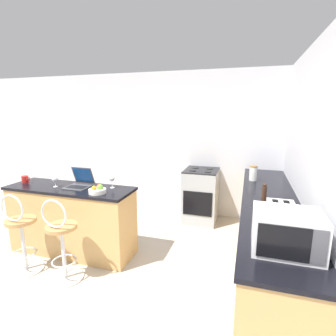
{
  "coord_description": "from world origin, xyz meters",
  "views": [
    {
      "loc": [
        1.54,
        -1.96,
        1.9
      ],
      "look_at": [
        0.34,
        1.91,
        1.02
      ],
      "focal_mm": 28.0,
      "sensor_mm": 36.0,
      "label": 1
    }
  ],
  "objects_px": {
    "laptop": "(80,182)",
    "microwave": "(287,232)",
    "bar_stool_far": "(62,242)",
    "storage_jar": "(253,173)",
    "stove_range": "(201,196)",
    "fruit_bowl": "(98,190)",
    "wine_glass_tall": "(55,179)",
    "bar_stool_near": "(21,235)",
    "toaster": "(281,212)",
    "mug_red": "(25,179)",
    "pepper_mill": "(264,195)",
    "mug_white": "(253,173)",
    "wine_glass_short": "(112,179)"
  },
  "relations": [
    {
      "from": "microwave",
      "to": "fruit_bowl",
      "type": "bearing_deg",
      "value": 158.83
    },
    {
      "from": "bar_stool_far",
      "to": "storage_jar",
      "type": "height_order",
      "value": "storage_jar"
    },
    {
      "from": "bar_stool_near",
      "to": "stove_range",
      "type": "bearing_deg",
      "value": 50.36
    },
    {
      "from": "laptop",
      "to": "toaster",
      "type": "relative_size",
      "value": 1.03
    },
    {
      "from": "microwave",
      "to": "bar_stool_far",
      "type": "bearing_deg",
      "value": 171.55
    },
    {
      "from": "bar_stool_near",
      "to": "bar_stool_far",
      "type": "distance_m",
      "value": 0.57
    },
    {
      "from": "stove_range",
      "to": "fruit_bowl",
      "type": "height_order",
      "value": "fruit_bowl"
    },
    {
      "from": "bar_stool_near",
      "to": "storage_jar",
      "type": "distance_m",
      "value": 3.12
    },
    {
      "from": "mug_white",
      "to": "pepper_mill",
      "type": "relative_size",
      "value": 0.4
    },
    {
      "from": "wine_glass_tall",
      "to": "bar_stool_near",
      "type": "bearing_deg",
      "value": -100.48
    },
    {
      "from": "bar_stool_near",
      "to": "microwave",
      "type": "distance_m",
      "value": 2.89
    },
    {
      "from": "stove_range",
      "to": "wine_glass_tall",
      "type": "relative_size",
      "value": 6.28
    },
    {
      "from": "mug_white",
      "to": "storage_jar",
      "type": "relative_size",
      "value": 0.46
    },
    {
      "from": "wine_glass_tall",
      "to": "pepper_mill",
      "type": "xyz_separation_m",
      "value": [
        2.59,
        0.05,
        0.01
      ]
    },
    {
      "from": "toaster",
      "to": "stove_range",
      "type": "relative_size",
      "value": 0.33
    },
    {
      "from": "mug_white",
      "to": "mug_red",
      "type": "relative_size",
      "value": 0.95
    },
    {
      "from": "fruit_bowl",
      "to": "pepper_mill",
      "type": "height_order",
      "value": "pepper_mill"
    },
    {
      "from": "bar_stool_far",
      "to": "toaster",
      "type": "relative_size",
      "value": 3.25
    },
    {
      "from": "storage_jar",
      "to": "bar_stool_far",
      "type": "bearing_deg",
      "value": -140.89
    },
    {
      "from": "stove_range",
      "to": "pepper_mill",
      "type": "bearing_deg",
      "value": -59.04
    },
    {
      "from": "bar_stool_far",
      "to": "pepper_mill",
      "type": "distance_m",
      "value": 2.27
    },
    {
      "from": "toaster",
      "to": "pepper_mill",
      "type": "bearing_deg",
      "value": 110.29
    },
    {
      "from": "microwave",
      "to": "wine_glass_tall",
      "type": "bearing_deg",
      "value": 162.37
    },
    {
      "from": "bar_stool_near",
      "to": "storage_jar",
      "type": "xyz_separation_m",
      "value": [
        2.59,
        1.65,
        0.57
      ]
    },
    {
      "from": "laptop",
      "to": "mug_red",
      "type": "height_order",
      "value": "laptop"
    },
    {
      "from": "laptop",
      "to": "toaster",
      "type": "bearing_deg",
      "value": -10.01
    },
    {
      "from": "microwave",
      "to": "storage_jar",
      "type": "xyz_separation_m",
      "value": [
        -0.21,
        1.98,
        -0.04
      ]
    },
    {
      "from": "fruit_bowl",
      "to": "storage_jar",
      "type": "distance_m",
      "value": 2.17
    },
    {
      "from": "microwave",
      "to": "pepper_mill",
      "type": "height_order",
      "value": "microwave"
    },
    {
      "from": "microwave",
      "to": "mug_red",
      "type": "height_order",
      "value": "microwave"
    },
    {
      "from": "pepper_mill",
      "to": "wine_glass_short",
      "type": "distance_m",
      "value": 1.86
    },
    {
      "from": "laptop",
      "to": "microwave",
      "type": "height_order",
      "value": "microwave"
    },
    {
      "from": "bar_stool_far",
      "to": "laptop",
      "type": "relative_size",
      "value": 3.15
    },
    {
      "from": "mug_white",
      "to": "pepper_mill",
      "type": "height_order",
      "value": "pepper_mill"
    },
    {
      "from": "bar_stool_far",
      "to": "fruit_bowl",
      "type": "height_order",
      "value": "fruit_bowl"
    },
    {
      "from": "wine_glass_tall",
      "to": "pepper_mill",
      "type": "distance_m",
      "value": 2.6
    },
    {
      "from": "bar_stool_far",
      "to": "microwave",
      "type": "relative_size",
      "value": 2.15
    },
    {
      "from": "bar_stool_far",
      "to": "mug_red",
      "type": "distance_m",
      "value": 1.27
    },
    {
      "from": "toaster",
      "to": "mug_red",
      "type": "relative_size",
      "value": 2.9
    },
    {
      "from": "microwave",
      "to": "pepper_mill",
      "type": "bearing_deg",
      "value": 96.95
    },
    {
      "from": "microwave",
      "to": "pepper_mill",
      "type": "relative_size",
      "value": 1.85
    },
    {
      "from": "stove_range",
      "to": "laptop",
      "type": "bearing_deg",
      "value": -132.75
    },
    {
      "from": "wine_glass_tall",
      "to": "mug_red",
      "type": "xyz_separation_m",
      "value": [
        -0.54,
        0.04,
        -0.05
      ]
    },
    {
      "from": "toaster",
      "to": "wine_glass_tall",
      "type": "xyz_separation_m",
      "value": [
        -2.73,
        0.31,
        0.02
      ]
    },
    {
      "from": "bar_stool_near",
      "to": "mug_white",
      "type": "bearing_deg",
      "value": 36.4
    },
    {
      "from": "storage_jar",
      "to": "laptop",
      "type": "bearing_deg",
      "value": -155.6
    },
    {
      "from": "stove_range",
      "to": "fruit_bowl",
      "type": "xyz_separation_m",
      "value": [
        -0.98,
        -1.68,
        0.5
      ]
    },
    {
      "from": "toaster",
      "to": "fruit_bowl",
      "type": "distance_m",
      "value": 2.05
    },
    {
      "from": "microwave",
      "to": "mug_red",
      "type": "relative_size",
      "value": 4.39
    },
    {
      "from": "bar_stool_far",
      "to": "laptop",
      "type": "height_order",
      "value": "laptop"
    }
  ]
}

